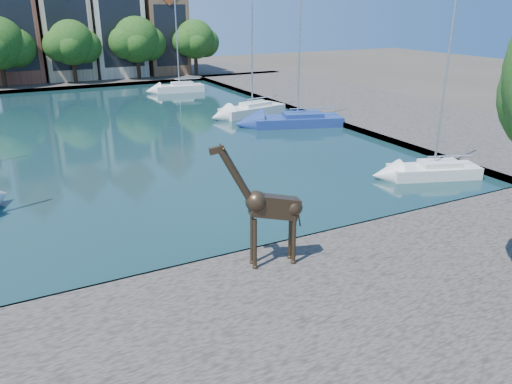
# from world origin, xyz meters

# --- Properties ---
(ground) EXTENTS (160.00, 160.00, 0.00)m
(ground) POSITION_xyz_m (0.00, 0.00, 0.00)
(ground) COLOR #38332B
(ground) RESTS_ON ground
(water_basin) EXTENTS (38.00, 50.00, 0.08)m
(water_basin) POSITION_xyz_m (0.00, 24.00, 0.04)
(water_basin) COLOR black
(water_basin) RESTS_ON ground
(near_quay) EXTENTS (50.00, 14.00, 0.50)m
(near_quay) POSITION_xyz_m (0.00, -7.00, 0.25)
(near_quay) COLOR #514B47
(near_quay) RESTS_ON ground
(far_quay) EXTENTS (60.00, 16.00, 0.50)m
(far_quay) POSITION_xyz_m (0.00, 56.00, 0.25)
(far_quay) COLOR #514B47
(far_quay) RESTS_ON ground
(right_quay) EXTENTS (14.00, 52.00, 0.50)m
(right_quay) POSITION_xyz_m (25.00, 24.00, 0.25)
(right_quay) COLOR #514B47
(right_quay) RESTS_ON ground
(townhouse_center) EXTENTS (5.44, 9.18, 16.93)m
(townhouse_center) POSITION_xyz_m (-4.00, 55.99, 8.36)
(townhouse_center) COLOR brown
(townhouse_center) RESTS_ON far_quay
(townhouse_east_inner) EXTENTS (5.94, 9.18, 15.79)m
(townhouse_east_inner) POSITION_xyz_m (2.00, 55.99, 7.73)
(townhouse_east_inner) COLOR #C3AC8B
(townhouse_east_inner) RESTS_ON far_quay
(townhouse_east_mid) EXTENTS (6.43, 9.18, 16.65)m
(townhouse_east_mid) POSITION_xyz_m (8.50, 55.99, 8.10)
(townhouse_east_mid) COLOR beige
(townhouse_east_mid) RESTS_ON far_quay
(townhouse_east_end) EXTENTS (5.44, 9.18, 14.43)m
(townhouse_east_end) POSITION_xyz_m (15.00, 55.99, 7.11)
(townhouse_east_end) COLOR brown
(townhouse_east_end) RESTS_ON far_quay
(far_tree_mid_east) EXTENTS (7.02, 5.40, 7.52)m
(far_tree_mid_east) POSITION_xyz_m (2.10, 50.49, 5.13)
(far_tree_mid_east) COLOR #332114
(far_tree_mid_east) RESTS_ON far_quay
(far_tree_east) EXTENTS (7.54, 5.80, 7.84)m
(far_tree_east) POSITION_xyz_m (10.11, 50.49, 5.24)
(far_tree_east) COLOR #332114
(far_tree_east) RESTS_ON far_quay
(far_tree_far_east) EXTENTS (6.76, 5.20, 7.36)m
(far_tree_far_east) POSITION_xyz_m (18.09, 50.49, 5.08)
(far_tree_far_east) COLOR #332114
(far_tree_far_east) RESTS_ON far_quay
(giraffe_statue) EXTENTS (3.25, 1.02, 4.67)m
(giraffe_statue) POSITION_xyz_m (0.98, -1.45, 2.79)
(giraffe_statue) COLOR #322519
(giraffe_statue) RESTS_ON near_quay
(sailboat_right_a) EXTENTS (5.48, 3.43, 10.44)m
(sailboat_right_a) POSITION_xyz_m (15.00, 4.00, 0.63)
(sailboat_right_a) COLOR silver
(sailboat_right_a) RESTS_ON water_basin
(sailboat_right_b) EXTENTS (7.77, 4.72, 12.40)m
(sailboat_right_b) POSITION_xyz_m (15.00, 19.10, 0.67)
(sailboat_right_b) COLOR navy
(sailboat_right_b) RESTS_ON water_basin
(sailboat_right_c) EXTENTS (6.48, 3.30, 9.78)m
(sailboat_right_c) POSITION_xyz_m (13.62, 24.74, 0.69)
(sailboat_right_c) COLOR silver
(sailboat_right_c) RESTS_ON water_basin
(sailboat_right_d) EXTENTS (5.65, 2.45, 11.11)m
(sailboat_right_d) POSITION_xyz_m (12.00, 40.33, 0.71)
(sailboat_right_d) COLOR silver
(sailboat_right_d) RESTS_ON water_basin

